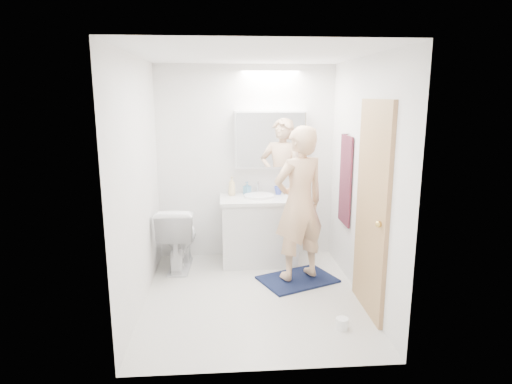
{
  "coord_description": "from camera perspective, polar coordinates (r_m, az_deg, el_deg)",
  "views": [
    {
      "loc": [
        -0.29,
        -4.17,
        2.04
      ],
      "look_at": [
        0.05,
        0.25,
        1.05
      ],
      "focal_mm": 30.7,
      "sensor_mm": 36.0,
      "label": 1
    }
  ],
  "objects": [
    {
      "name": "toothbrush_cup",
      "position": [
        5.46,
        2.93,
        0.21
      ],
      "size": [
        0.14,
        0.14,
        0.1
      ],
      "primitive_type": "imported",
      "rotation": [
        0.0,
        0.0,
        -0.41
      ],
      "color": "#4052C1",
      "rests_on": "countertop"
    },
    {
      "name": "toilet_paper_roll",
      "position": [
        4.13,
        11.14,
        -16.47
      ],
      "size": [
        0.11,
        0.11,
        0.1
      ],
      "primitive_type": "cylinder",
      "color": "white",
      "rests_on": "floor"
    },
    {
      "name": "sink_basin",
      "position": [
        5.32,
        0.39,
        -0.5
      ],
      "size": [
        0.36,
        0.36,
        0.03
      ],
      "primitive_type": "cylinder",
      "color": "white",
      "rests_on": "countertop"
    },
    {
      "name": "ceiling",
      "position": [
        4.19,
        -0.44,
        17.53
      ],
      "size": [
        2.5,
        2.5,
        0.0
      ],
      "primitive_type": "plane",
      "rotation": [
        3.14,
        0.0,
        0.0
      ],
      "color": "white",
      "rests_on": "floor"
    },
    {
      "name": "soap_bottle_a",
      "position": [
        5.4,
        -3.16,
        0.78
      ],
      "size": [
        0.12,
        0.12,
        0.23
      ],
      "primitive_type": "imported",
      "rotation": [
        0.0,
        0.0,
        0.48
      ],
      "color": "beige",
      "rests_on": "countertop"
    },
    {
      "name": "mirror_panel",
      "position": [
        5.33,
        2.0,
        6.77
      ],
      "size": [
        0.84,
        0.01,
        0.66
      ],
      "primitive_type": "cube",
      "color": "silver",
      "rests_on": "medicine_cabinet"
    },
    {
      "name": "floor",
      "position": [
        4.65,
        -0.39,
        -13.44
      ],
      "size": [
        2.5,
        2.5,
        0.0
      ],
      "primitive_type": "plane",
      "color": "silver",
      "rests_on": "ground"
    },
    {
      "name": "countertop",
      "position": [
        5.3,
        0.41,
        -0.95
      ],
      "size": [
        0.95,
        0.58,
        0.04
      ],
      "primitive_type": "cube",
      "color": "white",
      "rests_on": "vanity_cabinet"
    },
    {
      "name": "door",
      "position": [
        4.18,
        14.86,
        -2.22
      ],
      "size": [
        0.04,
        0.8,
        2.0
      ],
      "primitive_type": "cube",
      "color": "#A17350",
      "rests_on": "wall_right"
    },
    {
      "name": "soap_bottle_b",
      "position": [
        5.44,
        -1.15,
        0.51
      ],
      "size": [
        0.1,
        0.1,
        0.16
      ],
      "primitive_type": "imported",
      "rotation": [
        0.0,
        0.0,
        -0.82
      ],
      "color": "#528DB1",
      "rests_on": "countertop"
    },
    {
      "name": "towel_hook",
      "position": [
        4.92,
        11.69,
        7.45
      ],
      "size": [
        0.07,
        0.02,
        0.02
      ],
      "primitive_type": "cylinder",
      "rotation": [
        0.0,
        1.57,
        0.0
      ],
      "color": "silver",
      "rests_on": "wall_right"
    },
    {
      "name": "person",
      "position": [
        4.74,
        5.65,
        -1.53
      ],
      "size": [
        0.72,
        0.61,
        1.68
      ],
      "primitive_type": "imported",
      "rotation": [
        0.0,
        0.0,
        3.55
      ],
      "color": "#DFB085",
      "rests_on": "bath_rug"
    },
    {
      "name": "faucet",
      "position": [
        5.49,
        0.22,
        0.6
      ],
      "size": [
        0.02,
        0.02,
        0.16
      ],
      "primitive_type": "cylinder",
      "color": "silver",
      "rests_on": "countertop"
    },
    {
      "name": "vanity_cabinet",
      "position": [
        5.41,
        0.41,
        -5.17
      ],
      "size": [
        0.9,
        0.55,
        0.78
      ],
      "primitive_type": "cube",
      "color": "silver",
      "rests_on": "floor"
    },
    {
      "name": "door_knob",
      "position": [
        3.91,
        15.69,
        -4.05
      ],
      "size": [
        0.06,
        0.06,
        0.06
      ],
      "primitive_type": "sphere",
      "color": "gold",
      "rests_on": "door"
    },
    {
      "name": "wall_left",
      "position": [
        4.33,
        -15.11,
        0.97
      ],
      "size": [
        0.0,
        2.5,
        2.5
      ],
      "primitive_type": "plane",
      "rotation": [
        1.57,
        0.0,
        1.57
      ],
      "color": "white",
      "rests_on": "floor"
    },
    {
      "name": "toilet",
      "position": [
        5.31,
        -10.07,
        -5.78
      ],
      "size": [
        0.47,
        0.77,
        0.77
      ],
      "primitive_type": "imported",
      "rotation": [
        0.0,
        0.0,
        3.09
      ],
      "color": "white",
      "rests_on": "floor"
    },
    {
      "name": "wall_front",
      "position": [
        3.05,
        1.21,
        -3.38
      ],
      "size": [
        2.5,
        0.0,
        2.5
      ],
      "primitive_type": "plane",
      "rotation": [
        -1.57,
        0.0,
        0.0
      ],
      "color": "white",
      "rests_on": "floor"
    },
    {
      "name": "towel",
      "position": [
        5.0,
        11.57,
        1.5
      ],
      "size": [
        0.02,
        0.42,
        1.0
      ],
      "primitive_type": "cube",
      "color": "#131A3E",
      "rests_on": "wall_right"
    },
    {
      "name": "wall_back",
      "position": [
        5.49,
        -1.32,
        3.79
      ],
      "size": [
        2.5,
        0.0,
        2.5
      ],
      "primitive_type": "plane",
      "rotation": [
        1.57,
        0.0,
        0.0
      ],
      "color": "white",
      "rests_on": "floor"
    },
    {
      "name": "wall_right",
      "position": [
        4.47,
        13.8,
        1.4
      ],
      "size": [
        0.0,
        2.5,
        2.5
      ],
      "primitive_type": "plane",
      "rotation": [
        1.57,
        0.0,
        -1.57
      ],
      "color": "white",
      "rests_on": "floor"
    },
    {
      "name": "medicine_cabinet",
      "position": [
        5.4,
        1.91,
        6.85
      ],
      "size": [
        0.88,
        0.14,
        0.7
      ],
      "primitive_type": "cube",
      "color": "white",
      "rests_on": "wall_back"
    },
    {
      "name": "bath_rug",
      "position": [
        5.03,
        5.43,
        -11.26
      ],
      "size": [
        0.95,
        0.82,
        0.02
      ],
      "primitive_type": "cube",
      "rotation": [
        0.0,
        0.0,
        0.41
      ],
      "color": "#131D3B",
      "rests_on": "floor"
    }
  ]
}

